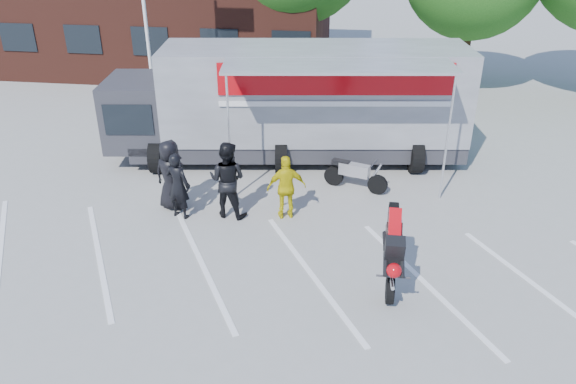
% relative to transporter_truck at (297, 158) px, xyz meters
% --- Properties ---
extents(ground, '(100.00, 100.00, 0.00)m').
position_rel_transporter_truck_xyz_m(ground, '(0.87, -7.17, 0.00)').
color(ground, '#969591').
rests_on(ground, ground).
extents(parking_bay_lines, '(18.09, 13.33, 0.01)m').
position_rel_transporter_truck_xyz_m(parking_bay_lines, '(0.87, -6.17, 0.01)').
color(parking_bay_lines, white).
rests_on(parking_bay_lines, ground).
extents(transporter_truck, '(11.49, 6.69, 3.46)m').
position_rel_transporter_truck_xyz_m(transporter_truck, '(0.00, 0.00, 0.00)').
color(transporter_truck, '#93959B').
rests_on(transporter_truck, ground).
extents(parked_motorcycle, '(1.97, 1.16, 0.98)m').
position_rel_transporter_truck_xyz_m(parked_motorcycle, '(1.86, -1.96, 0.00)').
color(parked_motorcycle, '#B1B1B6').
rests_on(parked_motorcycle, ground).
extents(stunt_bike_rider, '(0.82, 1.72, 2.01)m').
position_rel_transporter_truck_xyz_m(stunt_bike_rider, '(2.70, -6.29, 0.00)').
color(stunt_bike_rider, black).
rests_on(stunt_bike_rider, ground).
extents(spectator_leather_a, '(1.01, 0.76, 1.86)m').
position_rel_transporter_truck_xyz_m(spectator_leather_a, '(-2.79, -3.70, 0.93)').
color(spectator_leather_a, black).
rests_on(spectator_leather_a, ground).
extents(spectator_leather_b, '(0.73, 0.59, 1.74)m').
position_rel_transporter_truck_xyz_m(spectator_leather_b, '(-2.47, -4.13, 0.87)').
color(spectator_leather_b, black).
rests_on(spectator_leather_b, ground).
extents(spectator_leather_c, '(1.07, 0.89, 1.98)m').
position_rel_transporter_truck_xyz_m(spectator_leather_c, '(-1.27, -3.88, 0.99)').
color(spectator_leather_c, black).
rests_on(spectator_leather_c, ground).
extents(spectator_hivis, '(1.05, 0.68, 1.66)m').
position_rel_transporter_truck_xyz_m(spectator_hivis, '(0.20, -3.78, 0.83)').
color(spectator_hivis, '#D6C50B').
rests_on(spectator_hivis, ground).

